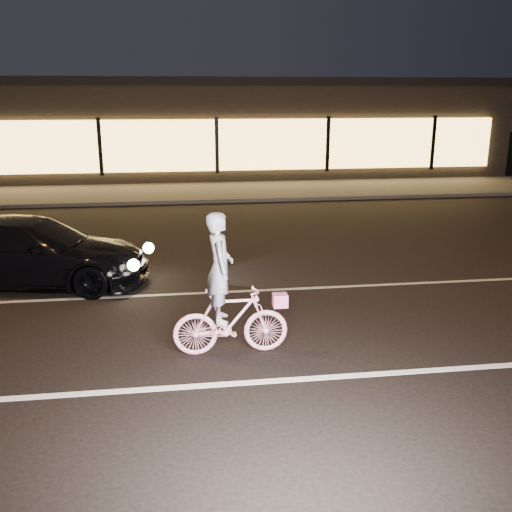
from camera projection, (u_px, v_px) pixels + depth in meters
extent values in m
plane|color=black|center=(287.00, 333.00, 8.81)|extent=(90.00, 90.00, 0.00)
cube|color=silver|center=(308.00, 379.00, 7.38)|extent=(60.00, 0.12, 0.01)
cube|color=gray|center=(267.00, 290.00, 10.72)|extent=(60.00, 0.10, 0.01)
cube|color=#383533|center=(221.00, 192.00, 21.18)|extent=(30.00, 4.00, 0.12)
cube|color=black|center=(210.00, 129.00, 26.36)|extent=(25.00, 8.00, 4.00)
cube|color=black|center=(209.00, 83.00, 25.80)|extent=(25.40, 8.40, 0.30)
cube|color=#FFBD59|center=(217.00, 145.00, 22.57)|extent=(23.00, 0.15, 2.00)
cube|color=black|center=(100.00, 147.00, 21.90)|extent=(0.15, 0.08, 2.20)
cube|color=black|center=(217.00, 145.00, 22.49)|extent=(0.15, 0.08, 2.20)
cube|color=black|center=(328.00, 144.00, 23.08)|extent=(0.15, 0.08, 2.20)
cube|color=black|center=(433.00, 143.00, 23.67)|extent=(0.15, 0.08, 2.20)
imported|color=#FB3E85|center=(231.00, 321.00, 7.98)|extent=(1.63, 0.46, 0.98)
imported|color=white|center=(220.00, 267.00, 7.75)|extent=(0.37, 0.56, 1.54)
cube|color=#D5377B|center=(280.00, 300.00, 8.00)|extent=(0.21, 0.17, 0.19)
imported|color=black|center=(31.00, 252.00, 10.89)|extent=(4.72, 2.60, 1.29)
sphere|color=#FFF2BF|center=(149.00, 248.00, 11.38)|extent=(0.22, 0.22, 0.22)
sphere|color=#FFF2BF|center=(133.00, 265.00, 10.24)|extent=(0.22, 0.22, 0.22)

